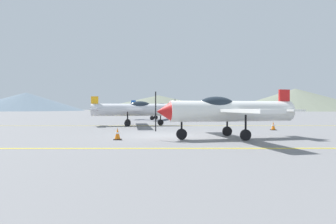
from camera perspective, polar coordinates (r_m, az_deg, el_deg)
The scene contains 12 objects.
ground_plane at distance 15.83m, azimuth -1.82°, elevation -4.92°, with size 400.00×400.00×0.00m, color slate.
apron_line_near at distance 10.89m, azimuth -2.50°, elevation -7.56°, with size 80.00×0.16×0.01m, color yellow.
apron_line_far at distance 24.53m, azimuth -1.29°, elevation -2.84°, with size 80.00×0.16×0.01m, color yellow.
airplane_near at distance 14.64m, azimuth 12.17°, elevation 0.32°, with size 7.60×8.67×2.60m.
airplane_mid at distance 24.62m, azimuth -7.24°, elevation 0.56°, with size 7.58×8.69×2.60m.
airplane_far at distance 36.45m, azimuth -2.18°, elevation 0.68°, with size 7.59×8.67×2.60m.
car_sedan at distance 41.71m, azimuth 12.78°, elevation -0.16°, with size 4.44×4.16×1.62m.
traffic_cone_front at distance 14.00m, azimuth -10.43°, elevation -4.52°, with size 0.36×0.36×0.59m.
traffic_cone_side at distance 21.11m, azimuth 20.99°, elevation -2.74°, with size 0.36×0.36×0.59m.
hill_left at distance 161.59m, azimuth -27.37°, elevation 1.92°, with size 59.38×59.38×9.49m, color slate.
hill_centerleft at distance 163.46m, azimuth -1.98°, elevation 1.91°, with size 80.97×80.97×8.93m, color slate.
hill_centerright at distance 164.42m, azimuth 24.89°, elevation 2.35°, with size 75.64×75.64×11.94m, color slate.
Camera 1 is at (0.41, -15.74, 1.61)m, focal length 29.39 mm.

